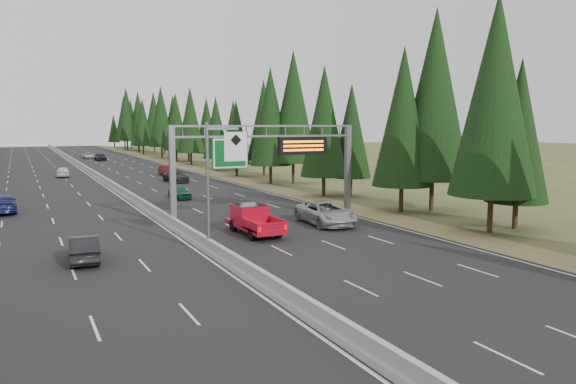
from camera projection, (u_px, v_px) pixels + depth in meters
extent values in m
cube|color=black|center=(95.00, 177.00, 83.81)|extent=(32.00, 260.00, 0.08)
cube|color=olive|center=(210.00, 173.00, 91.50)|extent=(3.60, 260.00, 0.06)
cube|color=gray|center=(95.00, 176.00, 83.78)|extent=(0.70, 260.00, 0.30)
cube|color=gray|center=(95.00, 173.00, 83.74)|extent=(0.30, 260.00, 0.60)
cube|color=slate|center=(172.00, 176.00, 43.27)|extent=(0.45, 0.45, 7.80)
cube|color=gray|center=(174.00, 224.00, 43.72)|extent=(0.90, 0.90, 0.30)
cube|color=slate|center=(348.00, 169.00, 50.12)|extent=(0.45, 0.45, 7.80)
cube|color=gray|center=(347.00, 210.00, 50.57)|extent=(0.90, 0.90, 0.30)
cube|color=slate|center=(266.00, 126.00, 46.23)|extent=(15.85, 0.35, 0.16)
cube|color=slate|center=(266.00, 136.00, 46.33)|extent=(15.85, 0.35, 0.16)
cube|color=#054C19|center=(230.00, 153.00, 44.85)|extent=(3.00, 0.10, 2.50)
cube|color=silver|center=(230.00, 153.00, 44.80)|extent=(2.85, 0.02, 2.35)
cube|color=#054C19|center=(242.00, 134.00, 45.11)|extent=(1.10, 0.10, 0.45)
cube|color=black|center=(303.00, 146.00, 47.56)|extent=(4.50, 0.40, 1.50)
cube|color=orange|center=(304.00, 142.00, 47.32)|extent=(3.80, 0.02, 0.18)
cube|color=orange|center=(304.00, 146.00, 47.36)|extent=(3.80, 0.02, 0.18)
cube|color=orange|center=(304.00, 150.00, 47.40)|extent=(3.80, 0.02, 0.18)
cylinder|color=slate|center=(208.00, 188.00, 34.17)|extent=(0.20, 0.20, 8.00)
cube|color=gray|center=(209.00, 251.00, 34.64)|extent=(0.50, 0.50, 0.20)
cube|color=slate|center=(223.00, 129.00, 34.16)|extent=(2.00, 0.15, 0.15)
cube|color=silver|center=(236.00, 147.00, 34.54)|extent=(1.50, 0.06, 1.80)
cylinder|color=black|center=(490.00, 214.00, 41.26)|extent=(0.40, 0.40, 2.78)
cone|color=black|center=(495.00, 94.00, 40.21)|extent=(6.25, 6.25, 14.58)
cylinder|color=black|center=(515.00, 215.00, 42.76)|extent=(0.40, 0.40, 2.06)
cone|color=black|center=(519.00, 131.00, 41.98)|extent=(4.64, 4.64, 10.82)
cylinder|color=black|center=(401.00, 199.00, 51.09)|extent=(0.40, 0.40, 2.38)
cone|color=black|center=(403.00, 117.00, 50.19)|extent=(5.35, 5.35, 12.49)
cylinder|color=black|center=(432.00, 195.00, 51.54)|extent=(0.40, 0.40, 2.93)
cone|color=black|center=(435.00, 94.00, 50.44)|extent=(6.60, 6.60, 15.40)
cylinder|color=black|center=(324.00, 187.00, 61.42)|extent=(0.40, 0.40, 2.29)
cone|color=black|center=(324.00, 121.00, 60.56)|extent=(5.14, 5.14, 12.00)
cylinder|color=black|center=(351.00, 186.00, 62.96)|extent=(0.40, 0.40, 2.00)
cone|color=black|center=(351.00, 131.00, 62.21)|extent=(4.49, 4.49, 10.49)
cylinder|color=black|center=(271.00, 174.00, 75.38)|extent=(0.40, 0.40, 2.48)
cone|color=black|center=(270.00, 116.00, 74.44)|extent=(5.58, 5.58, 13.02)
cylinder|color=black|center=(293.00, 173.00, 75.45)|extent=(0.40, 0.40, 2.83)
cone|color=black|center=(293.00, 107.00, 74.39)|extent=(6.37, 6.37, 14.87)
cylinder|color=black|center=(237.00, 170.00, 85.74)|extent=(0.40, 0.40, 1.86)
cone|color=black|center=(236.00, 132.00, 85.04)|extent=(4.19, 4.19, 9.78)
cylinder|color=black|center=(264.00, 168.00, 87.55)|extent=(0.40, 0.40, 2.37)
cone|color=black|center=(264.00, 120.00, 86.65)|extent=(5.34, 5.34, 12.45)
cylinder|color=black|center=(216.00, 164.00, 97.03)|extent=(0.40, 0.40, 2.04)
cone|color=black|center=(216.00, 127.00, 96.26)|extent=(4.59, 4.59, 10.70)
cylinder|color=black|center=(234.00, 164.00, 98.20)|extent=(0.40, 0.40, 1.95)
cone|color=black|center=(233.00, 129.00, 97.46)|extent=(4.39, 4.39, 10.25)
cylinder|color=black|center=(191.00, 159.00, 110.07)|extent=(0.40, 0.40, 2.42)
cone|color=black|center=(190.00, 120.00, 109.16)|extent=(5.45, 5.45, 12.71)
cylinder|color=black|center=(207.00, 158.00, 113.57)|extent=(0.40, 0.40, 2.13)
cone|color=black|center=(207.00, 125.00, 112.77)|extent=(4.80, 4.80, 11.19)
cylinder|color=black|center=(177.00, 156.00, 120.45)|extent=(0.40, 0.40, 2.35)
cone|color=black|center=(176.00, 121.00, 119.56)|extent=(5.29, 5.29, 12.35)
cylinder|color=black|center=(189.00, 156.00, 121.47)|extent=(0.40, 0.40, 2.00)
cone|color=black|center=(188.00, 127.00, 120.72)|extent=(4.51, 4.51, 10.52)
cylinder|color=black|center=(162.00, 152.00, 132.19)|extent=(0.40, 0.40, 2.69)
cone|color=black|center=(161.00, 116.00, 131.17)|extent=(6.06, 6.06, 14.13)
cylinder|color=black|center=(174.00, 153.00, 133.22)|extent=(0.40, 0.40, 2.39)
cone|color=black|center=(173.00, 121.00, 132.32)|extent=(5.38, 5.38, 12.55)
cylinder|color=black|center=(143.00, 150.00, 145.92)|extent=(0.40, 0.40, 2.35)
cone|color=black|center=(143.00, 122.00, 145.03)|extent=(5.28, 5.28, 12.32)
cylinder|color=black|center=(164.00, 150.00, 148.29)|extent=(0.40, 0.40, 2.38)
cone|color=black|center=(164.00, 122.00, 147.40)|extent=(5.34, 5.34, 12.47)
cylinder|color=black|center=(139.00, 149.00, 158.69)|extent=(0.40, 0.40, 2.03)
cone|color=black|center=(138.00, 126.00, 157.93)|extent=(4.58, 4.58, 10.68)
cylinder|color=black|center=(155.00, 147.00, 159.32)|extent=(0.40, 0.40, 2.74)
cone|color=black|center=(154.00, 117.00, 158.28)|extent=(6.17, 6.17, 14.41)
cylinder|color=black|center=(128.00, 146.00, 169.37)|extent=(0.40, 0.40, 3.03)
cone|color=black|center=(127.00, 114.00, 168.23)|extent=(6.82, 6.82, 15.91)
cylinder|color=black|center=(139.00, 146.00, 169.42)|extent=(0.40, 0.40, 2.86)
cone|color=black|center=(138.00, 116.00, 168.35)|extent=(6.42, 6.42, 14.99)
cylinder|color=black|center=(125.00, 145.00, 179.50)|extent=(0.40, 0.40, 2.70)
cone|color=black|center=(124.00, 118.00, 178.48)|extent=(6.08, 6.08, 14.19)
cylinder|color=black|center=(132.00, 145.00, 180.14)|extent=(0.40, 0.40, 2.54)
cone|color=black|center=(131.00, 120.00, 179.19)|extent=(5.71, 5.71, 13.33)
cylinder|color=black|center=(114.00, 145.00, 191.29)|extent=(0.40, 0.40, 1.83)
cone|color=black|center=(114.00, 128.00, 190.60)|extent=(4.12, 4.12, 9.61)
cylinder|color=black|center=(127.00, 144.00, 194.25)|extent=(0.40, 0.40, 2.40)
cone|color=black|center=(126.00, 122.00, 193.35)|extent=(5.39, 5.39, 12.59)
imported|color=#9D9DA1|center=(326.00, 213.00, 44.16)|extent=(3.43, 6.72, 1.82)
cylinder|color=black|center=(253.00, 234.00, 38.08)|extent=(0.34, 0.90, 0.90)
cylinder|color=black|center=(278.00, 232.00, 38.91)|extent=(0.34, 0.90, 0.90)
cylinder|color=black|center=(234.00, 225.00, 41.39)|extent=(0.34, 0.90, 0.90)
cylinder|color=black|center=(257.00, 223.00, 42.21)|extent=(0.34, 0.90, 0.90)
cube|color=red|center=(255.00, 226.00, 40.18)|extent=(2.24, 6.27, 0.34)
cube|color=red|center=(249.00, 213.00, 40.98)|extent=(2.13, 2.46, 1.23)
cube|color=black|center=(249.00, 209.00, 40.94)|extent=(1.90, 2.13, 0.62)
cube|color=red|center=(250.00, 226.00, 38.17)|extent=(0.11, 2.69, 0.67)
cube|color=red|center=(278.00, 223.00, 39.09)|extent=(0.11, 2.69, 0.67)
cube|color=red|center=(272.00, 228.00, 37.43)|extent=(2.24, 0.11, 0.67)
imported|color=#125230|center=(180.00, 192.00, 59.52)|extent=(1.92, 4.05, 1.34)
imported|color=#520C0B|center=(167.00, 171.00, 86.35)|extent=(1.67, 4.55, 1.49)
imported|color=black|center=(176.00, 176.00, 76.55)|extent=(2.76, 5.75, 1.62)
imported|color=#BDBDBD|center=(88.00, 156.00, 128.45)|extent=(2.69, 5.17, 1.39)
imported|color=black|center=(100.00, 157.00, 121.36)|extent=(2.24, 4.97, 1.66)
imported|color=black|center=(84.00, 249.00, 32.23)|extent=(1.90, 4.69, 1.51)
imported|color=navy|center=(2.00, 204.00, 49.89)|extent=(2.50, 5.66, 1.62)
imported|color=silver|center=(63.00, 172.00, 83.93)|extent=(2.22, 4.76, 1.58)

